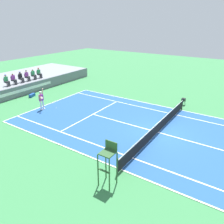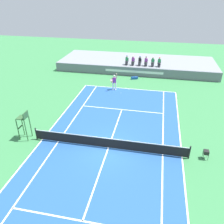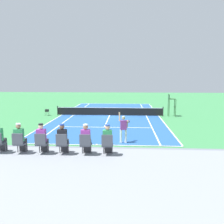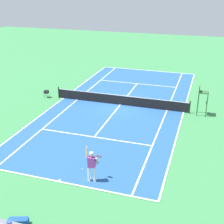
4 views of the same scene
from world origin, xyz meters
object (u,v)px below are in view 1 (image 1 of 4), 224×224
spectator_seated_0 (7,81)px  spectator_seated_2 (21,77)px  spectator_seated_4 (34,74)px  ball_hopper (184,100)px  umpire_chair (108,159)px  spectator_seated_5 (39,73)px  tennis_ball (56,108)px  tennis_player (41,100)px  spectator_seated_1 (14,79)px  spectator_seated_3 (27,76)px  equipment_bag (32,95)px

spectator_seated_0 → spectator_seated_2: (1.82, 0.00, 0.00)m
spectator_seated_4 → ball_hopper: spectator_seated_4 is taller
spectator_seated_0 → ball_hopper: spectator_seated_0 is taller
spectator_seated_4 → ball_hopper: size_ratio=1.81×
umpire_chair → spectator_seated_2: bearing=66.9°
spectator_seated_5 → umpire_chair: 20.22m
spectator_seated_0 → umpire_chair: 18.40m
tennis_ball → umpire_chair: bearing=-120.2°
umpire_chair → ball_hopper: bearing=1.0°
tennis_ball → spectator_seated_5: bearing=60.2°
spectator_seated_4 → tennis_player: 7.54m
spectator_seated_2 → spectator_seated_4: same height
spectator_seated_1 → umpire_chair: 18.68m
spectator_seated_0 → spectator_seated_1: same height
spectator_seated_3 → spectator_seated_5: (1.80, 0.00, 0.00)m
equipment_bag → ball_hopper: size_ratio=1.36×
spectator_seated_1 → spectator_seated_4: (2.72, 0.00, 0.00)m
tennis_ball → equipment_bag: size_ratio=0.07×
spectator_seated_0 → spectator_seated_1: bearing=0.0°
spectator_seated_2 → equipment_bag: spectator_seated_2 is taller
equipment_bag → ball_hopper: 16.60m
spectator_seated_3 → umpire_chair: size_ratio=0.52×
ball_hopper → equipment_bag: bearing=114.4°
spectator_seated_0 → umpire_chair: spectator_seated_0 is taller
umpire_chair → spectator_seated_5: bearing=60.0°
spectator_seated_5 → spectator_seated_1: bearing=180.0°
spectator_seated_4 → tennis_ball: spectator_seated_4 is taller
spectator_seated_0 → tennis_player: spectator_seated_0 is taller
tennis_player → umpire_chair: 12.37m
spectator_seated_2 → tennis_player: 6.73m
tennis_ball → umpire_chair: umpire_chair is taller
equipment_bag → spectator_seated_5: bearing=35.2°
spectator_seated_1 → spectator_seated_3: size_ratio=1.00×
spectator_seated_0 → tennis_ball: (0.40, -7.12, -1.83)m
spectator_seated_5 → tennis_ball: 8.40m
spectator_seated_0 → ball_hopper: 19.20m
spectator_seated_3 → equipment_bag: size_ratio=1.32×
spectator_seated_3 → tennis_ball: spectator_seated_3 is taller
spectator_seated_5 → umpire_chair: size_ratio=0.52×
spectator_seated_0 → spectator_seated_3: 2.67m
spectator_seated_3 → spectator_seated_2: bearing=180.0°
spectator_seated_0 → spectator_seated_4: same height
spectator_seated_3 → spectator_seated_4: 0.92m
spectator_seated_2 → spectator_seated_3: same height
spectator_seated_3 → spectator_seated_5: 1.80m
spectator_seated_0 → tennis_ball: spectator_seated_0 is taller
spectator_seated_3 → equipment_bag: (-1.26, -2.16, -1.70)m
spectator_seated_4 → umpire_chair: 19.80m
tennis_ball → ball_hopper: (7.88, -10.15, 0.54)m
spectator_seated_1 → spectator_seated_4: same height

